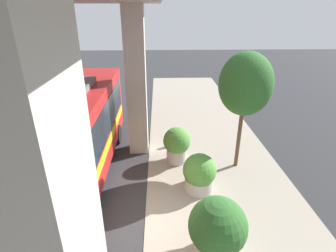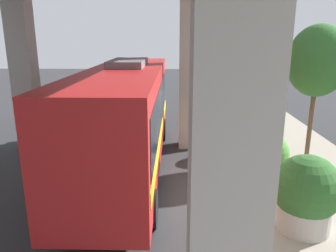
{
  "view_description": "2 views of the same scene",
  "coord_description": "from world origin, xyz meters",
  "views": [
    {
      "loc": [
        -0.53,
        6.71,
        6.63
      ],
      "look_at": [
        -0.91,
        -3.62,
        1.96
      ],
      "focal_mm": 28.0,
      "sensor_mm": 36.0,
      "label": 1
    },
    {
      "loc": [
        1.12,
        8.67,
        4.71
      ],
      "look_at": [
        1.36,
        -2.18,
        1.72
      ],
      "focal_mm": 35.0,
      "sensor_mm": 36.0,
      "label": 2
    }
  ],
  "objects": [
    {
      "name": "ground_plane",
      "position": [
        0.0,
        0.0,
        0.0
      ],
      "size": [
        80.0,
        80.0,
        0.0
      ],
      "primitive_type": "plane",
      "color": "#2D2D30",
      "rests_on": "ground"
    },
    {
      "name": "sidewalk_strip",
      "position": [
        -3.0,
        0.0,
        0.01
      ],
      "size": [
        6.0,
        40.0,
        0.02
      ],
      "color": "gray",
      "rests_on": "ground"
    },
    {
      "name": "bus",
      "position": [
        2.85,
        -2.45,
        2.09
      ],
      "size": [
        2.58,
        10.64,
        3.88
      ],
      "color": "#B21E1E",
      "rests_on": "ground"
    },
    {
      "name": "fire_hydrant",
      "position": [
        -1.52,
        -5.54,
        0.44
      ],
      "size": [
        0.42,
        0.2,
        0.87
      ],
      "color": "red",
      "rests_on": "ground"
    },
    {
      "name": "planter_front",
      "position": [
        -2.1,
        1.31,
        0.97
      ],
      "size": [
        1.65,
        1.65,
        1.96
      ],
      "color": "#ADA89E",
      "rests_on": "ground"
    },
    {
      "name": "planter_middle",
      "position": [
        -1.32,
        -3.89,
        0.92
      ],
      "size": [
        1.26,
        1.26,
        1.72
      ],
      "color": "#ADA89E",
      "rests_on": "ground"
    },
    {
      "name": "planter_back",
      "position": [
        -2.06,
        -1.74,
        0.77
      ],
      "size": [
        1.3,
        1.3,
        1.58
      ],
      "color": "#ADA89E",
      "rests_on": "ground"
    },
    {
      "name": "street_tree_near",
      "position": [
        -4.02,
        -3.43,
        3.83
      ],
      "size": [
        2.17,
        2.17,
        5.14
      ],
      "color": "brown",
      "rests_on": "ground"
    }
  ]
}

